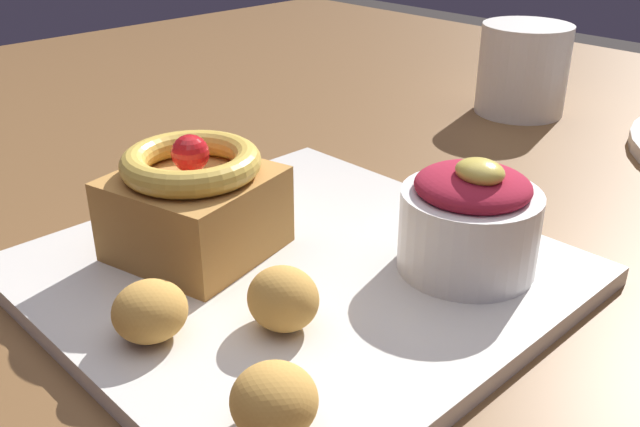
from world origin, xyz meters
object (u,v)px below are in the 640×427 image
(berry_ramekin, at_px, (469,220))
(fritter_middle, at_px, (150,311))
(coffee_mug, at_px, (523,69))
(cake_slice, at_px, (194,201))
(fritter_front, at_px, (283,299))
(front_plate, at_px, (297,273))
(fritter_back, at_px, (274,400))

(berry_ramekin, relative_size, fritter_middle, 2.12)
(berry_ramekin, xyz_separation_m, coffee_mug, (-0.16, 0.32, 0.00))
(berry_ramekin, relative_size, coffee_mug, 0.91)
(cake_slice, height_order, fritter_middle, cake_slice)
(cake_slice, distance_m, coffee_mug, 0.43)
(cake_slice, height_order, berry_ramekin, cake_slice)
(berry_ramekin, bearing_deg, fritter_front, -104.18)
(front_plate, height_order, cake_slice, cake_slice)
(fritter_front, bearing_deg, front_plate, 131.73)
(fritter_back, xyz_separation_m, coffee_mug, (-0.19, 0.50, 0.02))
(fritter_front, relative_size, fritter_back, 1.03)
(fritter_middle, bearing_deg, coffee_mug, 100.55)
(front_plate, relative_size, fritter_front, 7.28)
(fritter_front, distance_m, coffee_mug, 0.46)
(front_plate, height_order, fritter_back, fritter_back)
(cake_slice, distance_m, berry_ramekin, 0.17)
(front_plate, distance_m, cake_slice, 0.08)
(berry_ramekin, height_order, fritter_front, berry_ramekin)
(coffee_mug, bearing_deg, fritter_middle, -79.45)
(fritter_middle, bearing_deg, fritter_back, 0.93)
(coffee_mug, bearing_deg, fritter_front, -73.34)
(front_plate, relative_size, cake_slice, 2.69)
(front_plate, bearing_deg, fritter_front, -48.27)
(cake_slice, relative_size, fritter_middle, 2.73)
(front_plate, xyz_separation_m, coffee_mug, (-0.09, 0.40, 0.04))
(fritter_middle, relative_size, coffee_mug, 0.43)
(coffee_mug, bearing_deg, cake_slice, -85.62)
(cake_slice, distance_m, fritter_middle, 0.09)
(berry_ramekin, bearing_deg, fritter_middle, -111.86)
(fritter_middle, bearing_deg, berry_ramekin, 68.14)
(front_plate, xyz_separation_m, fritter_back, (0.10, -0.10, 0.02))
(berry_ramekin, xyz_separation_m, fritter_back, (0.02, -0.17, -0.02))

